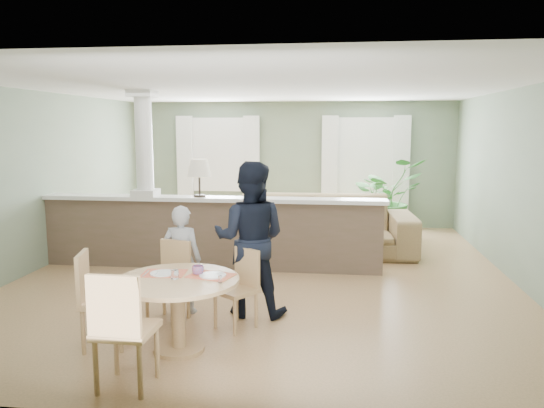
# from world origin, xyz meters

# --- Properties ---
(ground) EXTENTS (8.00, 8.00, 0.00)m
(ground) POSITION_xyz_m (0.00, 0.00, 0.00)
(ground) COLOR tan
(ground) RESTS_ON ground
(room_shell) EXTENTS (7.02, 8.02, 2.71)m
(room_shell) POSITION_xyz_m (-0.03, 0.63, 1.81)
(room_shell) COLOR gray
(room_shell) RESTS_ON ground
(pony_wall) EXTENTS (5.32, 0.38, 2.70)m
(pony_wall) POSITION_xyz_m (-0.99, 0.20, 0.71)
(pony_wall) COLOR brown
(pony_wall) RESTS_ON ground
(sofa) EXTENTS (3.45, 1.50, 0.99)m
(sofa) POSITION_xyz_m (0.63, 1.39, 0.49)
(sofa) COLOR olive
(sofa) RESTS_ON ground
(houseplant) EXTENTS (1.83, 1.77, 1.57)m
(houseplant) POSITION_xyz_m (1.97, 2.97, 0.78)
(houseplant) COLOR #306B2B
(houseplant) RESTS_ON ground
(dining_table) EXTENTS (1.19, 1.19, 0.81)m
(dining_table) POSITION_xyz_m (-0.48, -2.79, 0.57)
(dining_table) COLOR tan
(dining_table) RESTS_ON ground
(chair_far_boy) EXTENTS (0.50, 0.50, 0.89)m
(chair_far_boy) POSITION_xyz_m (-0.82, -1.98, 0.49)
(chair_far_boy) COLOR tan
(chair_far_boy) RESTS_ON ground
(chair_far_man) EXTENTS (0.54, 0.54, 0.85)m
(chair_far_man) POSITION_xyz_m (-0.01, -2.10, 0.47)
(chair_far_man) COLOR tan
(chair_far_man) RESTS_ON ground
(chair_near) EXTENTS (0.47, 0.47, 1.02)m
(chair_near) POSITION_xyz_m (-0.69, -3.64, 0.56)
(chair_near) COLOR tan
(chair_near) RESTS_ON ground
(chair_side) EXTENTS (0.52, 0.52, 0.96)m
(chair_side) POSITION_xyz_m (-1.31, -2.81, 0.53)
(chair_side) COLOR tan
(chair_side) RESTS_ON ground
(child_person) EXTENTS (0.48, 0.32, 1.27)m
(child_person) POSITION_xyz_m (-0.76, -1.74, 0.63)
(child_person) COLOR #9A9B9F
(child_person) RESTS_ON ground
(man_person) EXTENTS (0.89, 0.70, 1.78)m
(man_person) POSITION_xyz_m (0.04, -1.70, 0.89)
(man_person) COLOR black
(man_person) RESTS_ON ground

